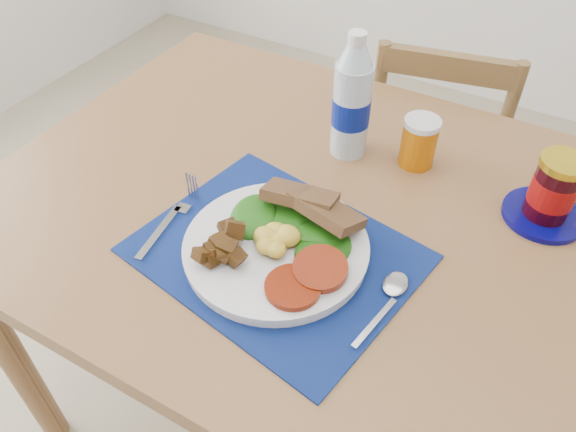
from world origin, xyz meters
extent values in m
cube|color=brown|center=(0.00, 0.20, 0.73)|extent=(1.40, 0.90, 0.04)
cylinder|color=brown|center=(-0.64, -0.19, 0.35)|extent=(0.06, 0.06, 0.71)
cylinder|color=brown|center=(-0.64, 0.59, 0.35)|extent=(0.06, 0.06, 0.71)
cube|color=#523A1D|center=(-0.06, 0.89, 0.38)|extent=(0.43, 0.42, 0.04)
cylinder|color=#523A1D|center=(0.07, 1.06, 0.18)|extent=(0.03, 0.03, 0.36)
cylinder|color=#523A1D|center=(-0.24, 1.00, 0.18)|extent=(0.03, 0.03, 0.36)
cylinder|color=#523A1D|center=(0.13, 0.77, 0.18)|extent=(0.03, 0.03, 0.36)
cylinder|color=#523A1D|center=(-0.18, 0.71, 0.18)|extent=(0.03, 0.03, 0.36)
cube|color=#523A1D|center=(-0.03, 0.73, 0.79)|extent=(0.33, 0.09, 0.43)
cube|color=black|center=(-0.10, 0.05, 0.75)|extent=(0.49, 0.41, 0.00)
cylinder|color=silver|center=(-0.10, 0.05, 0.76)|extent=(0.30, 0.30, 0.02)
ellipsoid|color=gold|center=(-0.09, 0.05, 0.79)|extent=(0.07, 0.06, 0.03)
cylinder|color=maroon|center=(-0.02, 0.01, 0.78)|extent=(0.09, 0.09, 0.01)
ellipsoid|color=#083B07|center=(-0.09, 0.10, 0.78)|extent=(0.16, 0.10, 0.02)
cube|color=brown|center=(-0.08, 0.14, 0.81)|extent=(0.13, 0.07, 0.04)
cube|color=#B2B5BA|center=(-0.30, -0.01, 0.76)|extent=(0.03, 0.14, 0.00)
cube|color=#B2B5BA|center=(-0.30, 0.08, 0.76)|extent=(0.03, 0.07, 0.00)
cube|color=#B2B5BA|center=(0.10, 0.00, 0.76)|extent=(0.03, 0.11, 0.00)
ellipsoid|color=#B2B5BA|center=(0.10, 0.08, 0.76)|extent=(0.04, 0.05, 0.00)
cylinder|color=#ADBFCC|center=(-0.12, 0.37, 0.84)|extent=(0.07, 0.07, 0.19)
cylinder|color=navy|center=(-0.12, 0.37, 0.84)|extent=(0.07, 0.07, 0.06)
cone|color=#ADBFCC|center=(-0.12, 0.37, 0.96)|extent=(0.07, 0.07, 0.04)
cylinder|color=white|center=(-0.12, 0.37, 0.99)|extent=(0.03, 0.03, 0.02)
cylinder|color=#BC5D05|center=(0.02, 0.40, 0.80)|extent=(0.07, 0.07, 0.09)
cylinder|color=#050559|center=(0.27, 0.36, 0.76)|extent=(0.14, 0.14, 0.01)
cylinder|color=black|center=(0.27, 0.36, 0.81)|extent=(0.08, 0.08, 0.10)
cylinder|color=maroon|center=(0.27, 0.36, 0.81)|extent=(0.08, 0.08, 0.05)
cylinder|color=gold|center=(0.27, 0.36, 0.87)|extent=(0.08, 0.08, 0.01)
camera|label=1|loc=(0.23, -0.48, 1.44)|focal=35.00mm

